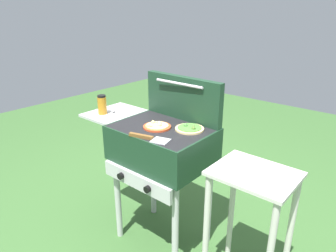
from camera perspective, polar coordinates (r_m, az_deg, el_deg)
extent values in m
plane|color=#38602D|center=(2.48, -0.94, -19.95)|extent=(8.00, 8.00, 0.00)
cube|color=#193823|center=(2.06, -1.06, -3.32)|extent=(0.64, 0.48, 0.24)
cube|color=black|center=(2.01, -1.09, -0.31)|extent=(0.61, 0.46, 0.01)
cube|color=#BDBDBD|center=(2.34, -9.95, 2.34)|extent=(0.32, 0.41, 0.02)
cube|color=#BDBDBD|center=(2.38, -9.78, -0.19)|extent=(0.02, 0.02, 0.24)
cube|color=#BDBDBD|center=(1.98, -5.93, -10.10)|extent=(0.58, 0.02, 0.10)
cylinder|color=black|center=(2.04, -8.79, -9.17)|extent=(0.04, 0.02, 0.04)
cylinder|color=black|center=(1.89, -3.87, -11.63)|extent=(0.04, 0.02, 0.04)
cylinder|color=#BDBDBD|center=(2.33, -9.29, -13.09)|extent=(0.04, 0.04, 0.66)
cylinder|color=#BDBDBD|center=(2.03, 1.34, -18.82)|extent=(0.04, 0.04, 0.66)
cylinder|color=#BDBDBD|center=(2.55, -2.76, -9.58)|extent=(0.04, 0.04, 0.66)
cylinder|color=#BDBDBD|center=(2.28, 7.57, -13.99)|extent=(0.04, 0.04, 0.66)
cube|color=#193823|center=(2.12, 2.73, 5.18)|extent=(0.63, 0.07, 0.30)
cylinder|color=#B7B7BC|center=(2.06, 2.01, 7.87)|extent=(0.38, 0.02, 0.02)
cylinder|color=#C64723|center=(2.00, -2.04, -0.15)|extent=(0.18, 0.18, 0.01)
cylinder|color=#EDD17A|center=(2.00, -2.04, 0.09)|extent=(0.15, 0.15, 0.01)
sphere|color=#F2B084|center=(2.02, -1.52, 0.57)|extent=(0.03, 0.03, 0.03)
sphere|color=#E9A17F|center=(2.03, -2.15, 0.68)|extent=(0.02, 0.02, 0.02)
sphere|color=#F2A374|center=(1.97, -3.17, 0.03)|extent=(0.02, 0.02, 0.02)
sphere|color=#F2E27C|center=(2.04, -2.78, 0.69)|extent=(0.02, 0.02, 0.02)
sphere|color=#EFDB7B|center=(1.98, -3.63, 0.11)|extent=(0.03, 0.03, 0.03)
sphere|color=#F2D186|center=(1.99, -1.67, 0.20)|extent=(0.03, 0.03, 0.03)
cylinder|color=#E0C17F|center=(1.97, 4.01, -0.53)|extent=(0.19, 0.19, 0.01)
cylinder|color=#4C8C38|center=(1.97, 4.02, -0.29)|extent=(0.15, 0.15, 0.01)
sphere|color=#4D7C40|center=(1.98, 3.29, 0.12)|extent=(0.03, 0.03, 0.03)
sphere|color=#557131|center=(1.94, 4.75, -0.43)|extent=(0.03, 0.03, 0.03)
sphere|color=#567B3B|center=(1.97, 4.72, -0.03)|extent=(0.02, 0.02, 0.02)
cylinder|color=#B77A1E|center=(2.30, -12.11, 3.73)|extent=(0.06, 0.06, 0.13)
cylinder|color=black|center=(2.28, -12.24, 5.43)|extent=(0.06, 0.06, 0.01)
cube|color=#B7BABF|center=(1.80, -1.40, -2.75)|extent=(0.12, 0.11, 0.01)
cube|color=brown|center=(1.85, -5.00, -1.88)|extent=(0.16, 0.06, 0.02)
cube|color=beige|center=(1.73, 15.74, -8.51)|extent=(0.44, 0.36, 0.02)
cylinder|color=beige|center=(1.92, 7.06, -19.13)|extent=(0.04, 0.04, 0.79)
cylinder|color=beige|center=(2.13, 11.69, -14.90)|extent=(0.04, 0.04, 0.79)
cylinder|color=beige|center=(2.02, 21.59, -18.31)|extent=(0.04, 0.04, 0.79)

